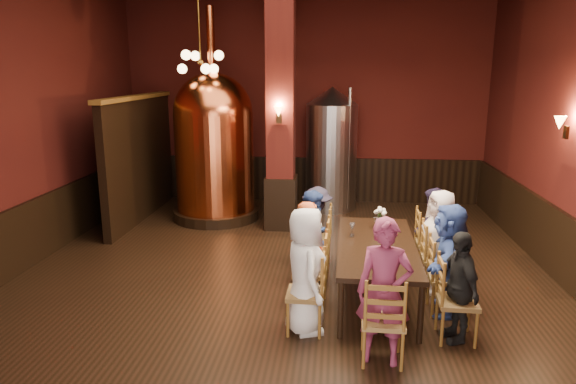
# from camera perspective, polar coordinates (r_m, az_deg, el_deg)

# --- Properties ---
(room) EXTENTS (10.00, 10.02, 4.50)m
(room) POSITION_cam_1_polar(r_m,az_deg,el_deg) (6.72, -0.85, 7.32)
(room) COLOR black
(room) RESTS_ON ground
(wainscot_back) EXTENTS (7.90, 0.08, 1.00)m
(wainscot_back) POSITION_cam_1_polar(r_m,az_deg,el_deg) (11.88, 1.80, 1.45)
(wainscot_back) COLOR black
(wainscot_back) RESTS_ON ground
(wainscot_left) EXTENTS (0.08, 9.90, 1.00)m
(wainscot_left) POSITION_cam_1_polar(r_m,az_deg,el_deg) (8.50, -28.53, -5.12)
(wainscot_left) COLOR black
(wainscot_left) RESTS_ON ground
(column) EXTENTS (0.58, 0.58, 4.50)m
(column) POSITION_cam_1_polar(r_m,az_deg,el_deg) (9.52, -0.80, 9.13)
(column) COLOR #46130F
(column) RESTS_ON ground
(partition) EXTENTS (0.22, 3.50, 2.40)m
(partition) POSITION_cam_1_polar(r_m,az_deg,el_deg) (10.74, -16.14, 3.45)
(partition) COLOR black
(partition) RESTS_ON ground
(pendant_cluster) EXTENTS (0.90, 0.90, 1.70)m
(pendant_cluster) POSITION_cam_1_polar(r_m,az_deg,el_deg) (9.87, -9.71, 14.03)
(pendant_cluster) COLOR #A57226
(pendant_cluster) RESTS_ON room
(sconce_wall) EXTENTS (0.20, 0.20, 0.36)m
(sconce_wall) POSITION_cam_1_polar(r_m,az_deg,el_deg) (8.12, 28.57, 6.41)
(sconce_wall) COLOR black
(sconce_wall) RESTS_ON room
(sconce_column) EXTENTS (0.20, 0.20, 0.36)m
(sconce_column) POSITION_cam_1_polar(r_m,az_deg,el_deg) (9.23, -1.00, 8.68)
(sconce_column) COLOR black
(sconce_column) RESTS_ON column
(dining_table) EXTENTS (1.06, 2.42, 0.75)m
(dining_table) POSITION_cam_1_polar(r_m,az_deg,el_deg) (6.85, 9.82, -6.18)
(dining_table) COLOR black
(dining_table) RESTS_ON ground
(chair_0) EXTENTS (0.47, 0.47, 0.92)m
(chair_0) POSITION_cam_1_polar(r_m,az_deg,el_deg) (6.02, 1.93, -11.18)
(chair_0) COLOR brown
(chair_0) RESTS_ON ground
(person_0) EXTENTS (0.65, 0.82, 1.48)m
(person_0) POSITION_cam_1_polar(r_m,az_deg,el_deg) (5.91, 1.95, -8.72)
(person_0) COLOR white
(person_0) RESTS_ON ground
(chair_1) EXTENTS (0.47, 0.47, 0.92)m
(chair_1) POSITION_cam_1_polar(r_m,az_deg,el_deg) (6.63, 2.44, -8.78)
(chair_1) COLOR brown
(chair_1) RESTS_ON ground
(person_1) EXTENTS (0.39, 0.54, 1.38)m
(person_1) POSITION_cam_1_polar(r_m,az_deg,el_deg) (6.55, 2.46, -6.93)
(person_1) COLOR #C64C22
(person_1) RESTS_ON ground
(chair_2) EXTENTS (0.47, 0.47, 0.92)m
(chair_2) POSITION_cam_1_polar(r_m,az_deg,el_deg) (7.24, 2.85, -6.81)
(chair_2) COLOR brown
(chair_2) RESTS_ON ground
(person_2) EXTENTS (0.53, 0.73, 1.36)m
(person_2) POSITION_cam_1_polar(r_m,az_deg,el_deg) (7.17, 2.87, -5.15)
(person_2) COLOR navy
(person_2) RESTS_ON ground
(chair_3) EXTENTS (0.47, 0.47, 0.92)m
(chair_3) POSITION_cam_1_polar(r_m,az_deg,el_deg) (7.88, 3.20, -5.14)
(chair_3) COLOR brown
(chair_3) RESTS_ON ground
(person_3) EXTENTS (0.57, 0.87, 1.26)m
(person_3) POSITION_cam_1_polar(r_m,az_deg,el_deg) (7.82, 3.22, -3.96)
(person_3) COLOR #211D2C
(person_3) RESTS_ON ground
(chair_4) EXTENTS (0.47, 0.47, 0.92)m
(chair_4) POSITION_cam_1_polar(r_m,az_deg,el_deg) (6.13, 18.31, -11.42)
(chair_4) COLOR brown
(chair_4) RESTS_ON ground
(person_4) EXTENTS (0.50, 0.80, 1.27)m
(person_4) POSITION_cam_1_polar(r_m,az_deg,el_deg) (6.06, 18.43, -9.91)
(person_4) COLOR black
(person_4) RESTS_ON ground
(chair_5) EXTENTS (0.47, 0.47, 0.92)m
(chair_5) POSITION_cam_1_polar(r_m,az_deg,el_deg) (6.73, 17.21, -9.05)
(chair_5) COLOR brown
(chair_5) RESTS_ON ground
(person_5) EXTENTS (0.73, 1.37, 1.41)m
(person_5) POSITION_cam_1_polar(r_m,az_deg,el_deg) (6.64, 17.36, -7.10)
(person_5) COLOR #324C98
(person_5) RESTS_ON ground
(chair_6) EXTENTS (0.47, 0.47, 0.92)m
(chair_6) POSITION_cam_1_polar(r_m,az_deg,el_deg) (7.34, 16.32, -7.10)
(chair_6) COLOR brown
(chair_6) RESTS_ON ground
(person_6) EXTENTS (0.62, 0.79, 1.42)m
(person_6) POSITION_cam_1_polar(r_m,az_deg,el_deg) (7.25, 16.45, -5.26)
(person_6) COLOR silver
(person_6) RESTS_ON ground
(chair_7) EXTENTS (0.47, 0.47, 0.92)m
(chair_7) POSITION_cam_1_polar(r_m,az_deg,el_deg) (7.96, 15.56, -5.42)
(chair_7) COLOR brown
(chair_7) RESTS_ON ground
(person_7) EXTENTS (0.40, 0.66, 1.28)m
(person_7) POSITION_cam_1_polar(r_m,az_deg,el_deg) (7.90, 15.64, -4.17)
(person_7) COLOR #211A34
(person_7) RESTS_ON ground
(chair_8) EXTENTS (0.47, 0.47, 0.92)m
(chair_8) POSITION_cam_1_polar(r_m,az_deg,el_deg) (5.52, 10.50, -13.80)
(chair_8) COLOR brown
(chair_8) RESTS_ON ground
(person_8) EXTENTS (0.62, 0.46, 1.54)m
(person_8) POSITION_cam_1_polar(r_m,az_deg,el_deg) (5.38, 10.64, -10.85)
(person_8) COLOR #7F2A4A
(person_8) RESTS_ON ground
(copper_kettle) EXTENTS (1.87, 1.87, 4.13)m
(copper_kettle) POSITION_cam_1_polar(r_m,az_deg,el_deg) (10.36, -8.19, 5.21)
(copper_kettle) COLOR black
(copper_kettle) RESTS_ON ground
(steel_vessel) EXTENTS (1.40, 1.40, 2.62)m
(steel_vessel) POSITION_cam_1_polar(r_m,az_deg,el_deg) (11.05, 4.84, 4.77)
(steel_vessel) COLOR #B2B2B7
(steel_vessel) RESTS_ON ground
(rose_vase) EXTENTS (0.18, 0.18, 0.31)m
(rose_vase) POSITION_cam_1_polar(r_m,az_deg,el_deg) (7.48, 10.26, -2.41)
(rose_vase) COLOR white
(rose_vase) RESTS_ON dining_table
(wine_glass_0) EXTENTS (0.07, 0.07, 0.17)m
(wine_glass_0) POSITION_cam_1_polar(r_m,az_deg,el_deg) (6.63, 11.63, -5.59)
(wine_glass_0) COLOR white
(wine_glass_0) RESTS_ON dining_table
(wine_glass_1) EXTENTS (0.07, 0.07, 0.17)m
(wine_glass_1) POSITION_cam_1_polar(r_m,az_deg,el_deg) (7.42, 9.72, -3.44)
(wine_glass_1) COLOR white
(wine_glass_1) RESTS_ON dining_table
(wine_glass_2) EXTENTS (0.07, 0.07, 0.17)m
(wine_glass_2) POSITION_cam_1_polar(r_m,az_deg,el_deg) (6.30, 10.76, -6.59)
(wine_glass_2) COLOR white
(wine_glass_2) RESTS_ON dining_table
(wine_glass_3) EXTENTS (0.07, 0.07, 0.17)m
(wine_glass_3) POSITION_cam_1_polar(r_m,az_deg,el_deg) (6.52, 11.17, -5.91)
(wine_glass_3) COLOR white
(wine_glass_3) RESTS_ON dining_table
(wine_glass_4) EXTENTS (0.07, 0.07, 0.17)m
(wine_glass_4) POSITION_cam_1_polar(r_m,az_deg,el_deg) (7.12, 7.15, -4.09)
(wine_glass_4) COLOR white
(wine_glass_4) RESTS_ON dining_table
(wine_glass_5) EXTENTS (0.07, 0.07, 0.17)m
(wine_glass_5) POSITION_cam_1_polar(r_m,az_deg,el_deg) (7.04, 7.11, -4.29)
(wine_glass_5) COLOR white
(wine_glass_5) RESTS_ON dining_table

